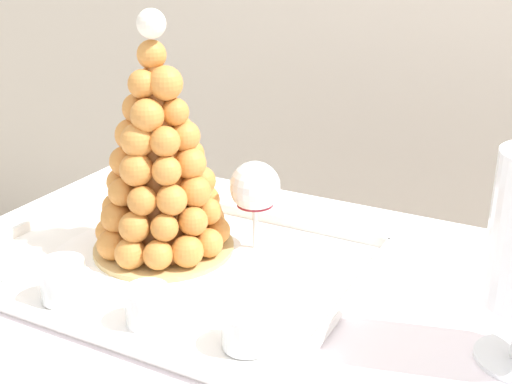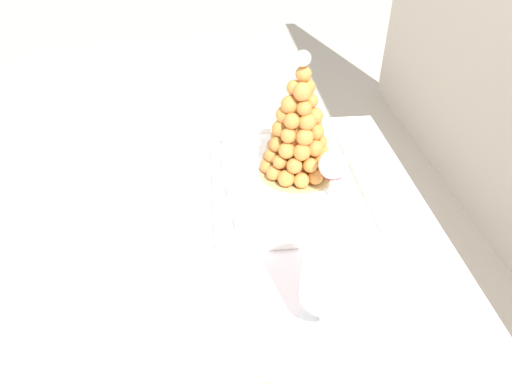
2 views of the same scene
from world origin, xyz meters
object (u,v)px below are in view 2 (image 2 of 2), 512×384
Objects in this scene: dessert_cup_centre at (237,190)px; dessert_cup_mid_right at (247,223)px; croquembouche at (298,131)px; macaron_goblet at (330,266)px; dessert_cup_mid_left at (232,162)px; serving_tray at (285,181)px; dessert_cup_left at (230,140)px; wine_glass at (333,167)px.

dessert_cup_centre is 0.14m from dessert_cup_mid_right.
macaron_goblet is at bearing -3.71° from croquembouche.
dessert_cup_mid_left is 0.28m from dessert_cup_mid_right.
serving_tray is 9.96× the size of dessert_cup_centre.
serving_tray is 10.80× the size of dessert_cup_left.
croquembouche is at bearing 176.29° from macaron_goblet.
serving_tray is 0.25m from dessert_cup_mid_right.
wine_glass is at bearing 165.28° from macaron_goblet.
dessert_cup_left is at bearing -179.14° from dessert_cup_centre.
wine_glass is at bearing 50.78° from serving_tray.
croquembouche is 0.29m from dessert_cup_left.
serving_tray is 2.17× the size of macaron_goblet.
dessert_cup_left is at bearing -133.23° from croquembouche.
dessert_cup_centre is (0.10, -0.19, -0.12)m from croquembouche.
macaron_goblet is at bearing 0.18° from serving_tray.
croquembouche is 0.55m from macaron_goblet.
dessert_cup_left is 0.87× the size of dessert_cup_mid_right.
macaron_goblet is (0.30, 0.14, 0.14)m from dessert_cup_mid_right.
dessert_cup_mid_left is at bearing -175.96° from dessert_cup_mid_right.
croquembouche is 2.45× the size of wine_glass.
dessert_cup_mid_left is 0.62m from macaron_goblet.
croquembouche reaches higher than macaron_goblet.
dessert_cup_left reaches higher than dessert_cup_mid_right.
croquembouche is 0.23m from dessert_cup_mid_left.
macaron_goblet reaches higher than dessert_cup_mid_right.
wine_glass is (0.13, 0.07, -0.04)m from croquembouche.
dessert_cup_left is at bearing -139.06° from wine_glass.
dessert_cup_mid_left is at bearing -114.67° from serving_tray.
dessert_cup_mid_right is (0.21, -0.13, 0.02)m from serving_tray.
macaron_goblet is at bearing -14.72° from wine_glass.
dessert_cup_mid_right is at bearing 2.57° from dessert_cup_left.
dessert_cup_centre is 0.94× the size of dessert_cup_mid_right.
serving_tray is at bearing -46.42° from croquembouche.
dessert_cup_mid_left is (-0.07, -0.15, 0.03)m from serving_tray.
croquembouche reaches higher than dessert_cup_mid_right.
wine_glass reaches higher than dessert_cup_centre.
macaron_goblet is at bearing 14.91° from dessert_cup_mid_left.
dessert_cup_centre reaches higher than serving_tray.
serving_tray is at bearing 115.14° from dessert_cup_centre.
dessert_cup_left is at bearing 179.70° from dessert_cup_mid_left.
dessert_cup_left is 0.41m from wine_glass.
dessert_cup_mid_left is 0.32m from wine_glass.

